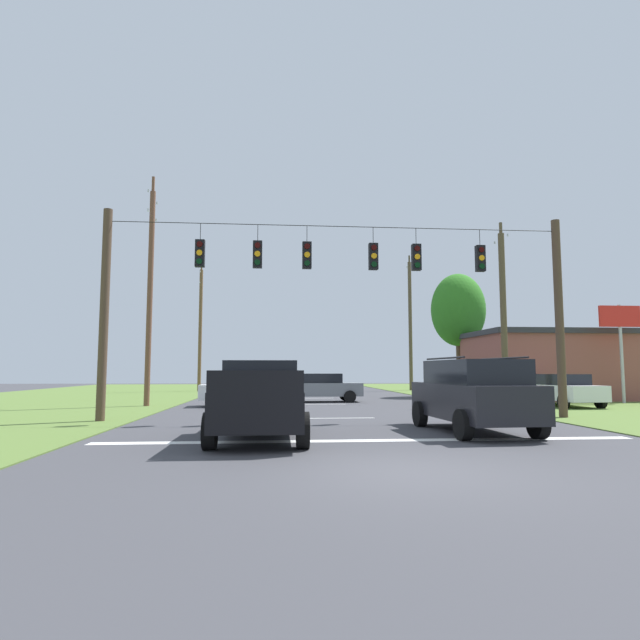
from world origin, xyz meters
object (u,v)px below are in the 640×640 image
Objects in this scene: utility_pole_far_right at (410,324)px; utility_pole_far_left at (200,326)px; utility_pole_mid_right at (504,315)px; distant_car_far_parked at (321,387)px; pickup_truck at (260,399)px; distant_car_crossing_white at (562,390)px; roadside_store at (577,365)px; tree_roadside_right at (458,310)px; distant_car_oncoming at (246,389)px; suv_black at (473,393)px; utility_pole_mid_left at (150,289)px; overhead_signal_span at (340,299)px.

utility_pole_far_right is 17.42m from utility_pole_far_left.
utility_pole_far_left is (-17.43, 17.87, 0.82)m from utility_pole_mid_right.
utility_pole_mid_right reaches higher than distant_car_far_parked.
utility_pole_mid_right is at bearing -45.71° from utility_pole_far_left.
pickup_truck is 17.17m from distant_car_crossing_white.
utility_pole_far_right is at bearing 1.02° from utility_pole_far_left.
utility_pole_far_right is 0.93× the size of roadside_store.
utility_pole_far_left is (-17.41, -0.31, -0.34)m from utility_pole_far_right.
tree_roadside_right reaches higher than distant_car_far_parked.
distant_car_far_parked is 17.48m from utility_pole_far_left.
utility_pole_far_left is at bearing 134.29° from utility_pole_mid_right.
distant_car_oncoming is 0.54× the size of tree_roadside_right.
distant_car_far_parked is at bearing 39.21° from distant_car_oncoming.
suv_black is at bearing -58.32° from distant_car_oncoming.
utility_pole_mid_left is (-4.64, 0.17, 4.77)m from distant_car_oncoming.
tree_roadside_right is (12.37, 20.06, 4.66)m from pickup_truck.
utility_pole_mid_left reaches higher than distant_car_crossing_white.
overhead_signal_span is 26.82m from utility_pole_far_right.
utility_pole_far_right is at bearing 68.63° from pickup_truck.
overhead_signal_span reaches higher than pickup_truck.
suv_black is 13.05m from distant_car_oncoming.
utility_pole_far_right is (11.68, 29.84, 4.62)m from pickup_truck.
utility_pole_far_right is 1.03× the size of utility_pole_mid_left.
overhead_signal_span is 19.59m from roadside_store.
utility_pole_far_right reaches higher than utility_pole_far_left.
utility_pole_mid_left is at bearing 135.56° from suv_black.
tree_roadside_right is at bearing 28.11° from distant_car_far_parked.
utility_pole_mid_left is (-17.33, -17.85, -0.03)m from utility_pole_far_right.
suv_black is (3.21, -3.91, -3.12)m from overhead_signal_span.
overhead_signal_span is 1.78× the size of utility_pole_mid_right.
utility_pole_mid_left is at bearing 115.24° from pickup_truck.
distant_car_far_parked is 0.35× the size of roadside_store.
suv_black is 20.91m from tree_roadside_right.
utility_pole_far_left reaches higher than distant_car_oncoming.
utility_pole_mid_right is at bearing -94.57° from tree_roadside_right.
suv_black is at bearing -108.65° from tree_roadside_right.
distant_car_crossing_white and distant_car_far_parked have the same top height.
roadside_store is (15.58, 11.68, -2.18)m from overhead_signal_span.
tree_roadside_right reaches higher than suv_black.
distant_car_far_parked is at bearing 19.35° from utility_pole_mid_left.
overhead_signal_span is at bearing -153.30° from distant_car_crossing_white.
pickup_truck is at bearing -119.50° from overhead_signal_span.
distant_car_crossing_white is 11.90m from distant_car_far_parked.
suv_black is 1.11× the size of distant_car_crossing_white.
overhead_signal_span is 2.03× the size of tree_roadside_right.
suv_black is 0.40× the size of roadside_store.
overhead_signal_span is at bearing -91.28° from distant_car_far_parked.
roadside_store is (4.43, 6.07, 1.21)m from distant_car_crossing_white.
pickup_truck is at bearing -135.08° from utility_pole_mid_right.
pickup_truck reaches higher than distant_car_far_parked.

